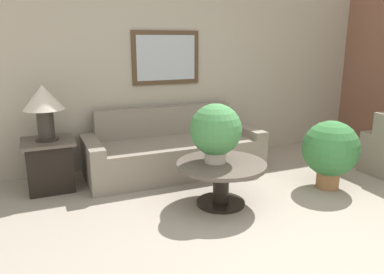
{
  "coord_description": "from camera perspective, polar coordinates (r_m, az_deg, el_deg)",
  "views": [
    {
      "loc": [
        -2.06,
        -1.95,
        1.69
      ],
      "look_at": [
        -0.37,
        1.97,
        0.59
      ],
      "focal_mm": 35.0,
      "sensor_mm": 36.0,
      "label": 1
    }
  ],
  "objects": [
    {
      "name": "table_lamp",
      "position": [
        4.48,
        -21.68,
        4.92
      ],
      "size": [
        0.45,
        0.45,
        0.63
      ],
      "color": "#2D2823",
      "rests_on": "side_table"
    },
    {
      "name": "ground_plane",
      "position": [
        3.31,
        20.8,
        -17.28
      ],
      "size": [
        20.0,
        20.0,
        0.0
      ],
      "primitive_type": "plane",
      "color": "gray"
    },
    {
      "name": "potted_plant_floor",
      "position": [
        4.62,
        20.35,
        -1.89
      ],
      "size": [
        0.65,
        0.65,
        0.8
      ],
      "color": "#9E6B42",
      "rests_on": "ground_plane"
    },
    {
      "name": "coffee_table",
      "position": [
        3.94,
        4.47,
        -5.67
      ],
      "size": [
        0.94,
        0.94,
        0.46
      ],
      "color": "black",
      "rests_on": "ground_plane"
    },
    {
      "name": "potted_plant_on_table",
      "position": [
        3.82,
        3.63,
        0.95
      ],
      "size": [
        0.53,
        0.53,
        0.62
      ],
      "color": "beige",
      "rests_on": "coffee_table"
    },
    {
      "name": "side_table",
      "position": [
        4.65,
        -20.86,
        -3.89
      ],
      "size": [
        0.58,
        0.58,
        0.59
      ],
      "color": "black",
      "rests_on": "ground_plane"
    },
    {
      "name": "couch_main",
      "position": [
        4.93,
        -2.83,
        -2.25
      ],
      "size": [
        2.27,
        0.91,
        0.82
      ],
      "color": "gray",
      "rests_on": "ground_plane"
    },
    {
      "name": "wall_back",
      "position": [
        5.36,
        -0.72,
        10.35
      ],
      "size": [
        7.73,
        0.09,
        2.6
      ],
      "color": "#B2A893",
      "rests_on": "ground_plane"
    }
  ]
}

